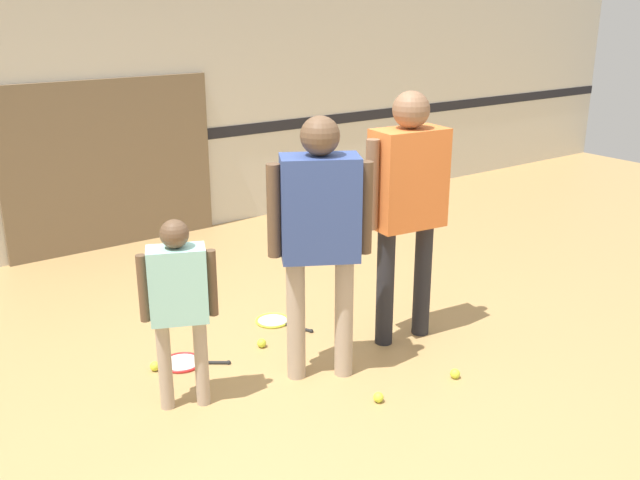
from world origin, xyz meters
name	(u,v)px	position (x,y,z in m)	size (l,w,h in m)	color
ground_plane	(302,386)	(0.00, 0.00, 0.00)	(16.00, 16.00, 0.00)	tan
wall_back	(95,87)	(0.00, 3.49, 1.60)	(16.00, 0.07, 3.20)	beige
wall_panel	(111,165)	(0.07, 3.43, 0.84)	(2.13, 0.05, 1.67)	#756047
person_instructor	(320,222)	(0.18, 0.05, 1.07)	(0.59, 0.47, 1.74)	tan
person_student_left	(178,294)	(-0.71, 0.24, 0.74)	(0.42, 0.30, 1.20)	tan
person_student_right	(408,192)	(1.00, 0.15, 1.12)	(0.69, 0.34, 1.82)	#232328
racket_spare_on_floor	(184,362)	(-0.49, 0.72, 0.01)	(0.48, 0.41, 0.03)	red
racket_second_spare	(275,321)	(0.38, 0.92, 0.01)	(0.35, 0.52, 0.03)	#C6D838
tennis_ball_near_instructor	(378,397)	(0.28, -0.44, 0.03)	(0.07, 0.07, 0.07)	#CCE038
tennis_ball_by_spare_racket	(155,366)	(-0.69, 0.75, 0.03)	(0.07, 0.07, 0.07)	#CCE038
tennis_ball_stray_left	(455,374)	(0.88, -0.51, 0.03)	(0.07, 0.07, 0.07)	#CCE038
tennis_ball_stray_right	(262,343)	(0.07, 0.62, 0.03)	(0.07, 0.07, 0.07)	#CCE038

